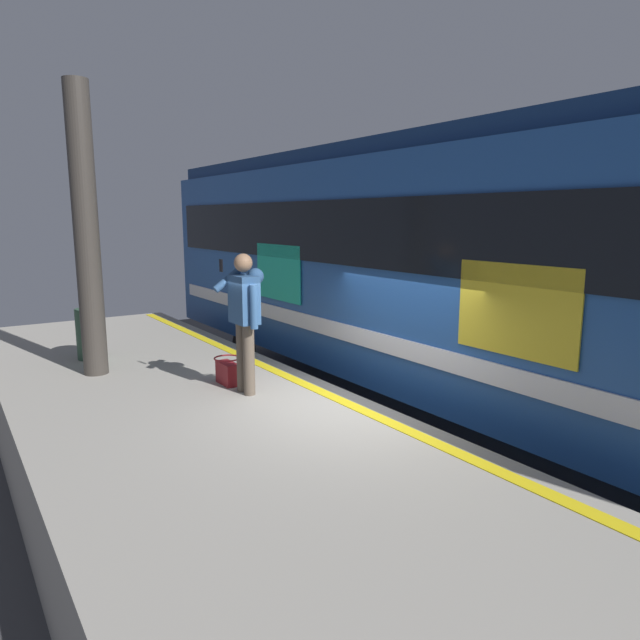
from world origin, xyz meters
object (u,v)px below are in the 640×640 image
Objects in this scene: train_carriage at (449,262)px; passenger at (245,312)px; handbag at (228,372)px; trash_bin at (91,334)px; station_column at (86,233)px.

train_carriage is 7.87× the size of passenger.
handbag is at bearing 5.11° from passenger.
trash_bin is at bearing 22.37° from passenger.
handbag is at bearing -154.68° from trash_bin.
trash_bin is at bearing -9.56° from station_column.
train_carriage is 35.02× the size of handbag.
trash_bin is at bearing 25.32° from handbag.
passenger is 3.15m from trash_bin.
station_column is 5.00× the size of trash_bin.
passenger is at bearing -174.89° from handbag.
passenger is at bearing -157.63° from trash_bin.
handbag is 0.10× the size of station_column.
passenger is (0.21, 3.23, -0.47)m from train_carriage.
passenger is 0.44× the size of station_column.
station_column is at bearing 34.45° from passenger.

